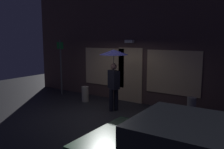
% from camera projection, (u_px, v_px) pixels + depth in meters
% --- Properties ---
extents(ground_plane, '(18.00, 18.00, 0.00)m').
position_uv_depth(ground_plane, '(97.00, 115.00, 8.11)').
color(ground_plane, '#26262B').
extents(building_facade, '(10.58, 0.48, 4.53)m').
position_uv_depth(building_facade, '(133.00, 47.00, 9.66)').
color(building_facade, brown).
rests_on(building_facade, ground).
extents(person_with_umbrella, '(1.01, 1.01, 2.19)m').
position_uv_depth(person_with_umbrella, '(114.00, 65.00, 8.42)').
color(person_with_umbrella, black).
rests_on(person_with_umbrella, ground).
extents(street_sign_post, '(0.40, 0.07, 2.50)m').
position_uv_depth(street_sign_post, '(61.00, 64.00, 10.93)').
color(street_sign_post, '#595B60').
rests_on(street_sign_post, ground).
extents(sidewalk_bollard, '(0.28, 0.28, 0.62)m').
position_uv_depth(sidewalk_bollard, '(85.00, 94.00, 9.84)').
color(sidewalk_bollard, '#B2A899').
rests_on(sidewalk_bollard, ground).
extents(sidewalk_bollard_2, '(0.28, 0.28, 0.69)m').
position_uv_depth(sidewalk_bollard_2, '(191.00, 108.00, 7.79)').
color(sidewalk_bollard_2, '#9E998E').
rests_on(sidewalk_bollard_2, ground).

